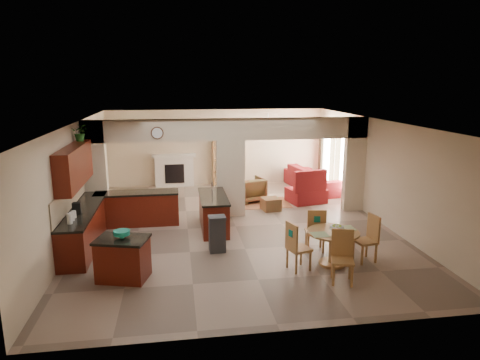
{
  "coord_description": "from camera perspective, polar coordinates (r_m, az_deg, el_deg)",
  "views": [
    {
      "loc": [
        -1.51,
        -10.8,
        3.8
      ],
      "look_at": [
        0.17,
        0.3,
        1.21
      ],
      "focal_mm": 32.0,
      "sensor_mm": 36.0,
      "label": 1
    }
  ],
  "objects": [
    {
      "name": "floor",
      "position": [
        11.55,
        -0.59,
        -6.21
      ],
      "size": [
        10.0,
        10.0,
        0.0
      ],
      "primitive_type": "plane",
      "color": "#866E5C",
      "rests_on": "ground"
    },
    {
      "name": "ceiling",
      "position": [
        10.95,
        -0.63,
        7.76
      ],
      "size": [
        10.0,
        10.0,
        0.0
      ],
      "primitive_type": "plane",
      "rotation": [
        3.14,
        0.0,
        0.0
      ],
      "color": "white",
      "rests_on": "wall_back"
    },
    {
      "name": "wall_back",
      "position": [
        16.05,
        -3.1,
        4.39
      ],
      "size": [
        8.0,
        0.0,
        8.0
      ],
      "primitive_type": "plane",
      "rotation": [
        1.57,
        0.0,
        0.0
      ],
      "color": "beige",
      "rests_on": "floor"
    },
    {
      "name": "wall_front",
      "position": [
        6.46,
        5.64,
        -8.89
      ],
      "size": [
        8.0,
        0.0,
        8.0
      ],
      "primitive_type": "plane",
      "rotation": [
        -1.57,
        0.0,
        0.0
      ],
      "color": "beige",
      "rests_on": "floor"
    },
    {
      "name": "wall_left",
      "position": [
        11.34,
        -21.06,
        -0.1
      ],
      "size": [
        0.0,
        10.0,
        10.0
      ],
      "primitive_type": "plane",
      "rotation": [
        1.57,
        0.0,
        1.57
      ],
      "color": "beige",
      "rests_on": "floor"
    },
    {
      "name": "wall_right",
      "position": [
        12.36,
        18.09,
        1.16
      ],
      "size": [
        0.0,
        10.0,
        10.0
      ],
      "primitive_type": "plane",
      "rotation": [
        1.57,
        0.0,
        -1.57
      ],
      "color": "beige",
      "rests_on": "floor"
    },
    {
      "name": "partition_left_pier",
      "position": [
        12.24,
        -18.72,
        1.0
      ],
      "size": [
        0.6,
        0.25,
        2.8
      ],
      "primitive_type": "cube",
      "color": "beige",
      "rests_on": "floor"
    },
    {
      "name": "partition_center_pier",
      "position": [
        12.2,
        -1.26,
        0.21
      ],
      "size": [
        0.8,
        0.25,
        2.2
      ],
      "primitive_type": "cube",
      "color": "beige",
      "rests_on": "floor"
    },
    {
      "name": "partition_right_pier",
      "position": [
        13.12,
        14.99,
        2.02
      ],
      "size": [
        0.6,
        0.25,
        2.8
      ],
      "primitive_type": "cube",
      "color": "beige",
      "rests_on": "floor"
    },
    {
      "name": "partition_header",
      "position": [
        11.97,
        -1.29,
        6.76
      ],
      "size": [
        8.0,
        0.25,
        0.6
      ],
      "primitive_type": "cube",
      "color": "beige",
      "rests_on": "partition_center_pier"
    },
    {
      "name": "kitchen_counter",
      "position": [
        11.2,
        -17.23,
        -4.92
      ],
      "size": [
        2.52,
        3.29,
        1.48
      ],
      "color": "#431207",
      "rests_on": "floor"
    },
    {
      "name": "upper_cabinets",
      "position": [
        10.43,
        -21.23,
        1.73
      ],
      "size": [
        0.35,
        2.4,
        0.9
      ],
      "primitive_type": "cube",
      "color": "#431207",
      "rests_on": "wall_left"
    },
    {
      "name": "peninsula",
      "position": [
        11.23,
        -3.56,
        -4.33
      ],
      "size": [
        0.7,
        1.85,
        0.91
      ],
      "color": "#431207",
      "rests_on": "floor"
    },
    {
      "name": "wall_clock",
      "position": [
        11.74,
        -10.98,
        6.16
      ],
      "size": [
        0.34,
        0.03,
        0.34
      ],
      "primitive_type": "cylinder",
      "rotation": [
        1.57,
        0.0,
        0.0
      ],
      "color": "#4D2D19",
      "rests_on": "partition_header"
    },
    {
      "name": "rug",
      "position": [
        13.72,
        3.16,
        -3.08
      ],
      "size": [
        1.6,
        1.3,
        0.01
      ],
      "primitive_type": "cube",
      "color": "brown",
      "rests_on": "floor"
    },
    {
      "name": "fireplace",
      "position": [
        15.95,
        -8.73,
        1.33
      ],
      "size": [
        1.6,
        0.35,
        1.2
      ],
      "color": "silver",
      "rests_on": "floor"
    },
    {
      "name": "shelving_unit",
      "position": [
        16.0,
        -1.76,
        2.55
      ],
      "size": [
        1.0,
        0.32,
        1.8
      ],
      "primitive_type": "cube",
      "color": "#A36B38",
      "rests_on": "floor"
    },
    {
      "name": "window_a",
      "position": [
        14.44,
        13.89,
        2.24
      ],
      "size": [
        0.02,
        0.9,
        1.9
      ],
      "primitive_type": "cube",
      "color": "white",
      "rests_on": "wall_right"
    },
    {
      "name": "window_b",
      "position": [
        15.99,
        11.6,
        3.38
      ],
      "size": [
        0.02,
        0.9,
        1.9
      ],
      "primitive_type": "cube",
      "color": "white",
      "rests_on": "wall_right"
    },
    {
      "name": "glazed_door",
      "position": [
        15.24,
        12.66,
        2.29
      ],
      "size": [
        0.02,
        0.7,
        2.1
      ],
      "primitive_type": "cube",
      "color": "white",
      "rests_on": "wall_right"
    },
    {
      "name": "drape_a_left",
      "position": [
        13.88,
        14.67,
        1.78
      ],
      "size": [
        0.1,
        0.28,
        2.3
      ],
      "primitive_type": "cube",
      "color": "#3C1818",
      "rests_on": "wall_right"
    },
    {
      "name": "drape_a_right",
      "position": [
        14.97,
        12.89,
        2.67
      ],
      "size": [
        0.1,
        0.28,
        2.3
      ],
      "primitive_type": "cube",
      "color": "#3C1818",
      "rests_on": "wall_right"
    },
    {
      "name": "drape_b_left",
      "position": [
        15.43,
        12.22,
        3.01
      ],
      "size": [
        0.1,
        0.28,
        2.3
      ],
      "primitive_type": "cube",
      "color": "#3C1818",
      "rests_on": "wall_right"
    },
    {
      "name": "drape_b_right",
      "position": [
        16.54,
        10.76,
        3.73
      ],
      "size": [
        0.1,
        0.28,
        2.3
      ],
      "primitive_type": "cube",
      "color": "#3C1818",
      "rests_on": "wall_right"
    },
    {
      "name": "ceiling_fan",
      "position": [
        14.18,
        3.74,
        7.96
      ],
      "size": [
        1.0,
        1.0,
        0.1
      ],
      "primitive_type": "cylinder",
      "color": "white",
      "rests_on": "ceiling"
    },
    {
      "name": "kitchen_island",
      "position": [
        8.79,
        -15.34,
        -10.06
      ],
      "size": [
        1.13,
        0.93,
        0.85
      ],
      "rotation": [
        0.0,
        0.0,
        -0.27
      ],
      "color": "#431207",
      "rests_on": "floor"
    },
    {
      "name": "teal_bowl",
      "position": [
        8.64,
        -15.49,
        -6.98
      ],
      "size": [
        0.31,
        0.31,
        0.15
      ],
      "primitive_type": "cylinder",
      "color": "#127E68",
      "rests_on": "kitchen_island"
    },
    {
      "name": "trash_can",
      "position": [
        9.82,
        -3.07,
        -7.36
      ],
      "size": [
        0.37,
        0.32,
        0.77
      ],
      "primitive_type": "cube",
      "rotation": [
        0.0,
        0.0,
        0.04
      ],
      "color": "#29292B",
      "rests_on": "floor"
    },
    {
      "name": "dining_table",
      "position": [
        9.29,
        12.27,
        -8.13
      ],
      "size": [
        1.09,
        1.09,
        0.74
      ],
      "color": "#A36B38",
      "rests_on": "floor"
    },
    {
      "name": "fruit_bowl",
      "position": [
        9.16,
        12.76,
        -6.32
      ],
      "size": [
        0.29,
        0.29,
        0.15
      ],
      "primitive_type": "cylinder",
      "color": "#8AB827",
      "rests_on": "dining_table"
    },
    {
      "name": "sofa",
      "position": [
        15.53,
        9.68,
        0.18
      ],
      "size": [
        2.88,
        1.51,
        0.8
      ],
      "primitive_type": "imported",
      "rotation": [
        0.0,
        0.0,
        1.74
      ],
      "color": "maroon",
      "rests_on": "floor"
    },
    {
      "name": "chaise",
      "position": [
        13.96,
        8.79,
        -2.01
      ],
      "size": [
        1.28,
        1.12,
        0.44
      ],
      "primitive_type": "cube",
      "rotation": [
        0.0,
        0.0,
        0.22
      ],
      "color": "maroon",
      "rests_on": "floor"
    },
    {
      "name": "armchair",
      "position": [
        13.87,
        1.37,
        -1.25
      ],
      "size": [
        1.02,
        1.04,
        0.77
      ],
      "primitive_type": "imported",
      "rotation": [
        0.0,
        0.0,
        3.42
      ],
      "color": "maroon",
      "rests_on": "floor"
    },
    {
      "name": "ottoman",
      "position": [
        12.96,
        4.13,
        -3.22
      ],
      "size": [
        0.58,
        0.58,
        0.37
      ],
      "primitive_type": "cube",
      "rotation": [
        0.0,
        0.0,
        0.16
      ],
      "color": "maroon",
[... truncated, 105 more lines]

